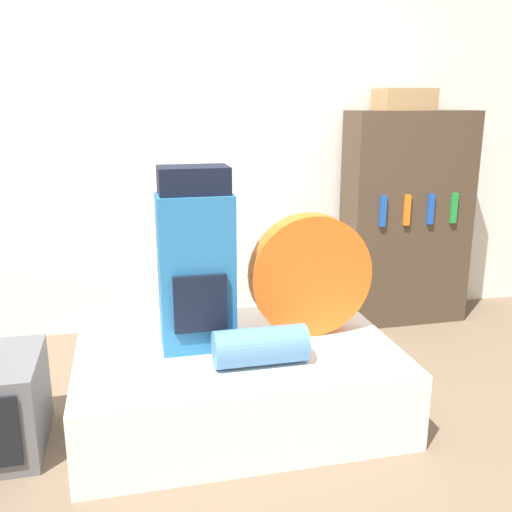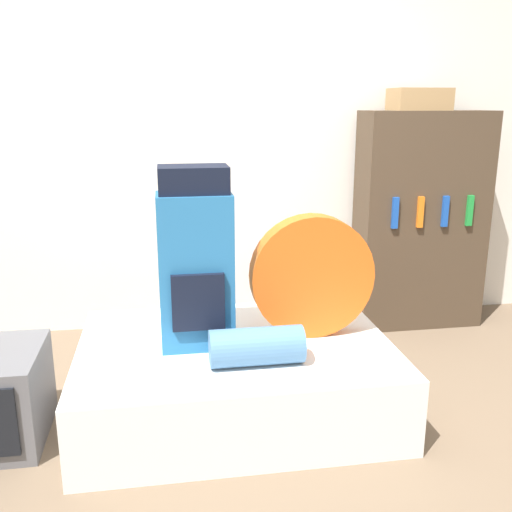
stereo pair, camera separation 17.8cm
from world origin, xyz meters
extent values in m
plane|color=brown|center=(0.00, 0.00, 0.00)|extent=(16.00, 16.00, 0.00)
cube|color=white|center=(0.00, 1.75, 1.30)|extent=(8.00, 0.05, 2.60)
cube|color=white|center=(-0.02, 0.47, 0.19)|extent=(1.57, 1.14, 0.38)
cube|color=#23669E|center=(-0.21, 0.47, 0.76)|extent=(0.36, 0.24, 0.77)
cube|color=black|center=(-0.21, 0.48, 1.21)|extent=(0.33, 0.22, 0.13)
cube|color=black|center=(-0.21, 0.34, 0.65)|extent=(0.25, 0.03, 0.28)
cylinder|color=#E05B19|center=(0.38, 0.51, 0.70)|extent=(0.64, 0.12, 0.64)
cylinder|color=teal|center=(0.04, 0.20, 0.47)|extent=(0.44, 0.18, 0.18)
cube|color=#473828|center=(1.42, 1.49, 0.76)|extent=(0.89, 0.33, 1.51)
cube|color=#194CB2|center=(1.16, 1.31, 0.85)|extent=(0.04, 0.02, 0.21)
cube|color=orange|center=(1.34, 1.31, 0.85)|extent=(0.04, 0.02, 0.21)
cube|color=#194CB2|center=(1.51, 1.31, 0.85)|extent=(0.04, 0.02, 0.21)
cube|color=#1E8E38|center=(1.69, 1.31, 0.85)|extent=(0.04, 0.02, 0.21)
cube|color=#A88456|center=(1.37, 1.52, 1.58)|extent=(0.37, 0.26, 0.14)
camera|label=1|loc=(-0.53, -2.18, 1.56)|focal=40.00mm
camera|label=2|loc=(-0.35, -2.21, 1.56)|focal=40.00mm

